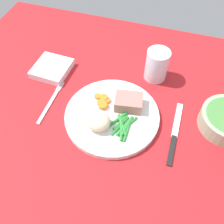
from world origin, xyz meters
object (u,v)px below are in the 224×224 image
object	(u,v)px
meat_portion	(129,102)
water_glass	(156,67)
napkin	(52,68)
fork	(51,102)
knife	(175,134)
dinner_plate	(112,116)

from	to	relation	value
meat_portion	water_glass	world-z (taller)	water_glass
meat_portion	napkin	distance (cm)	29.14
napkin	water_glass	bearing A→B (deg)	12.97
fork	water_glass	world-z (taller)	water_glass
knife	water_glass	distance (cm)	22.47
water_glass	dinner_plate	bearing A→B (deg)	-113.01
meat_portion	napkin	world-z (taller)	meat_portion
water_glass	napkin	bearing A→B (deg)	-167.03
napkin	dinner_plate	bearing A→B (deg)	-26.39
fork	napkin	distance (cm)	13.47
fork	meat_portion	bearing A→B (deg)	6.56
dinner_plate	water_glass	size ratio (longest dim) A/B	2.66
dinner_plate	knife	distance (cm)	17.94
meat_portion	dinner_plate	bearing A→B (deg)	-130.60
fork	water_glass	size ratio (longest dim) A/B	1.66
dinner_plate	water_glass	xyz separation A→B (cm)	(8.34, 19.63, 3.44)
meat_portion	water_glass	size ratio (longest dim) A/B	0.77
meat_portion	napkin	size ratio (longest dim) A/B	0.68
knife	napkin	bearing A→B (deg)	165.77
meat_portion	knife	distance (cm)	15.34
dinner_plate	meat_portion	distance (cm)	6.08
fork	knife	world-z (taller)	knife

